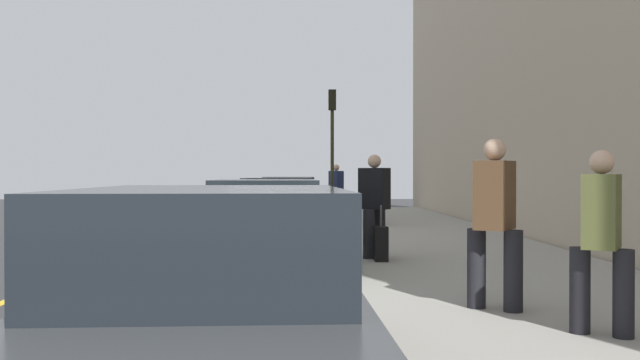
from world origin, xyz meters
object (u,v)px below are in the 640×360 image
object	(u,v)px
parked_car_charcoal	(215,303)
parked_car_white	(288,200)
parked_car_red	(278,210)
rolling_suitcase	(381,244)
pedestrian_navy_coat	(336,188)
pedestrian_tan_coat	(379,194)
pedestrian_brown_coat	(495,218)
traffic_light_pole	(332,131)
pedestrian_black_coat	(374,203)
pedestrian_olive_coat	(602,237)
parked_car_green	(266,227)

from	to	relation	value
parked_car_charcoal	parked_car_white	distance (m)	17.97
parked_car_red	rolling_suitcase	distance (m)	5.23
pedestrian_navy_coat	pedestrian_tan_coat	bearing A→B (deg)	-167.63
pedestrian_tan_coat	pedestrian_brown_coat	bearing A→B (deg)	179.44
parked_car_red	rolling_suitcase	xyz separation A→B (m)	(-4.86, -1.90, -0.32)
parked_car_charcoal	traffic_light_pole	size ratio (longest dim) A/B	1.08
rolling_suitcase	pedestrian_navy_coat	bearing A→B (deg)	0.63
pedestrian_black_coat	rolling_suitcase	bearing A→B (deg)	-173.02
pedestrian_olive_coat	pedestrian_brown_coat	xyz separation A→B (m)	(1.19, 0.64, 0.09)
parked_car_green	rolling_suitcase	distance (m)	1.98
pedestrian_black_coat	traffic_light_pole	bearing A→B (deg)	1.21
parked_car_green	parked_car_red	bearing A→B (deg)	0.15
parked_car_white	rolling_suitcase	world-z (taller)	parked_car_white
pedestrian_black_coat	pedestrian_tan_coat	size ratio (longest dim) A/B	1.09
parked_car_charcoal	pedestrian_brown_coat	world-z (taller)	pedestrian_brown_coat
pedestrian_navy_coat	traffic_light_pole	size ratio (longest dim) A/B	0.41
traffic_light_pole	parked_car_white	bearing A→B (deg)	135.07
parked_car_red	parked_car_white	world-z (taller)	same
parked_car_white	pedestrian_brown_coat	world-z (taller)	pedestrian_brown_coat
parked_car_white	pedestrian_tan_coat	world-z (taller)	pedestrian_tan_coat
pedestrian_olive_coat	rolling_suitcase	size ratio (longest dim) A/B	1.78
rolling_suitcase	parked_car_white	bearing A→B (deg)	9.31
pedestrian_olive_coat	rolling_suitcase	bearing A→B (deg)	14.56
parked_car_charcoal	pedestrian_black_coat	bearing A→B (deg)	-13.50
parked_car_white	rolling_suitcase	xyz separation A→B (m)	(-10.97, -1.80, -0.32)
parked_car_charcoal	pedestrian_brown_coat	bearing A→B (deg)	-42.76
parked_car_red	pedestrian_black_coat	size ratio (longest dim) A/B	2.32
pedestrian_tan_coat	pedestrian_olive_coat	bearing A→B (deg)	-177.89
parked_car_charcoal	parked_car_red	size ratio (longest dim) A/B	1.14
parked_car_charcoal	pedestrian_tan_coat	size ratio (longest dim) A/B	2.89
rolling_suitcase	pedestrian_black_coat	bearing A→B (deg)	6.98
parked_car_charcoal	pedestrian_navy_coat	xyz separation A→B (m)	(20.19, -1.71, 0.35)
pedestrian_navy_coat	traffic_light_pole	bearing A→B (deg)	166.98
parked_car_green	traffic_light_pole	size ratio (longest dim) A/B	0.96
pedestrian_black_coat	pedestrian_olive_coat	xyz separation A→B (m)	(-5.85, -1.45, -0.07)
pedestrian_black_coat	rolling_suitcase	world-z (taller)	pedestrian_black_coat
parked_car_white	pedestrian_black_coat	bearing A→B (deg)	-170.59
parked_car_white	pedestrian_olive_coat	size ratio (longest dim) A/B	2.67
parked_car_green	pedestrian_tan_coat	distance (m)	9.47
parked_car_red	pedestrian_olive_coat	bearing A→B (deg)	-162.15
parked_car_red	rolling_suitcase	bearing A→B (deg)	-158.67
pedestrian_black_coat	pedestrian_brown_coat	world-z (taller)	pedestrian_brown_coat
parked_car_charcoal	rolling_suitcase	bearing A→B (deg)	-14.88
parked_car_green	rolling_suitcase	bearing A→B (deg)	-74.18
parked_car_charcoal	traffic_light_pole	xyz separation A→B (m)	(19.45, -1.54, 2.34)
parked_car_white	parked_car_charcoal	bearing A→B (deg)	179.81
pedestrian_olive_coat	traffic_light_pole	xyz separation A→B (m)	(17.82, 1.71, 2.06)
pedestrian_black_coat	rolling_suitcase	xyz separation A→B (m)	(-0.50, -0.06, -0.66)
parked_car_red	traffic_light_pole	distance (m)	8.11
pedestrian_olive_coat	pedestrian_navy_coat	size ratio (longest dim) A/B	0.93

